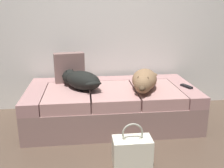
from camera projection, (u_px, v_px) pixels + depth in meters
couch at (111, 105)px, 2.88m from camera, size 1.83×0.92×0.42m
dog_dark at (81, 80)px, 2.73m from camera, size 0.49×0.49×0.20m
dog_tan at (144, 80)px, 2.69m from camera, size 0.39×0.60×0.21m
tv_remote at (187, 86)px, 2.81m from camera, size 0.10×0.16×0.02m
throw_pillow at (69, 68)px, 2.97m from camera, size 0.35×0.17×0.34m
handbag at (132, 151)px, 2.12m from camera, size 0.32×0.18×0.38m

